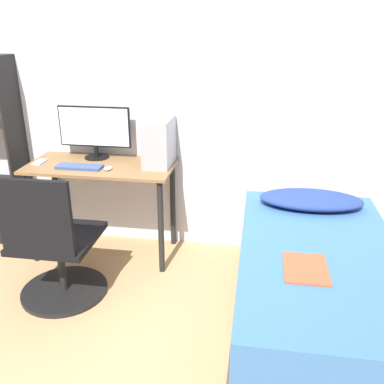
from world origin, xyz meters
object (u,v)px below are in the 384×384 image
(monitor, at_px, (95,130))
(keyboard, at_px, (80,167))
(pc_tower, at_px, (159,142))
(office_chair, at_px, (55,254))
(bed, at_px, (316,286))

(monitor, height_order, keyboard, monitor)
(monitor, bearing_deg, pc_tower, -9.29)
(office_chair, height_order, keyboard, office_chair)
(office_chair, distance_m, pc_tower, 1.09)
(keyboard, relative_size, pc_tower, 0.97)
(keyboard, height_order, pc_tower, pc_tower)
(bed, relative_size, pc_tower, 5.11)
(monitor, relative_size, pc_tower, 1.63)
(office_chair, distance_m, monitor, 1.04)
(bed, relative_size, keyboard, 5.29)
(office_chair, relative_size, bed, 0.52)
(monitor, height_order, pc_tower, monitor)
(monitor, xyz_separation_m, keyboard, (-0.03, -0.27, -0.22))
(monitor, xyz_separation_m, pc_tower, (0.54, -0.09, -0.05))
(monitor, relative_size, keyboard, 1.69)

